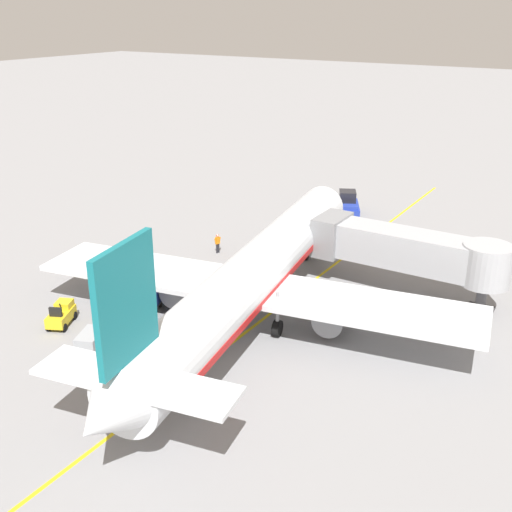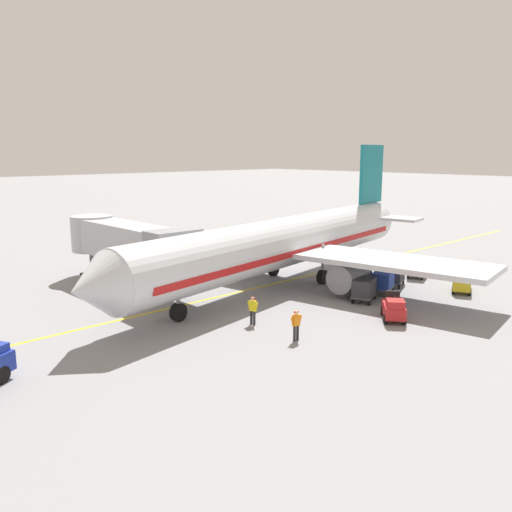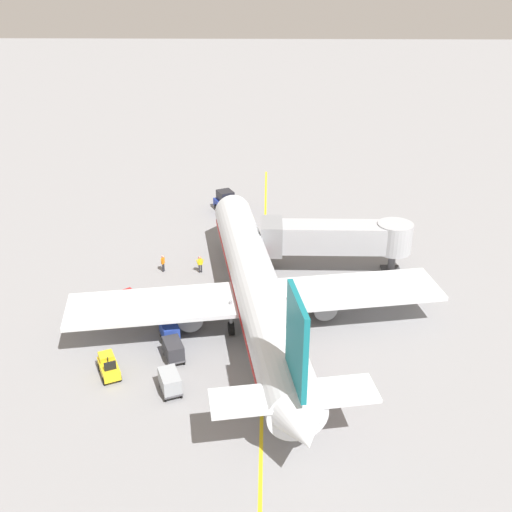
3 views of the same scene
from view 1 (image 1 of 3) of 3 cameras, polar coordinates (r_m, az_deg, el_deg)
The scene contains 13 objects.
ground_plane at distance 41.88m, azimuth -0.04°, elevation -6.32°, with size 400.00×400.00×0.00m, color gray.
gate_lead_in_line at distance 41.88m, azimuth -0.04°, elevation -6.32°, with size 0.24×80.00×0.01m, color gold.
parked_airliner at distance 41.35m, azimuth -0.17°, elevation -1.80°, with size 30.45×37.22×10.63m.
jet_bridge at distance 46.30m, azimuth 13.72°, elevation 0.57°, with size 14.24×3.50×4.98m.
pushback_tractor at distance 63.71m, azimuth 8.38°, elevation 4.58°, with size 3.95×4.92×2.40m.
baggage_tug_lead at distance 49.60m, azimuth -9.66°, elevation -1.07°, with size 2.51×2.69×1.62m.
baggage_tug_trailing at distance 43.62m, azimuth -17.39°, elevation -5.14°, with size 2.16×2.77×1.62m.
baggage_cart_front at distance 45.81m, azimuth -7.94°, elevation -2.63°, with size 2.02×2.95×1.58m.
baggage_cart_second_in_train at distance 43.80m, azimuth -9.84°, elevation -3.95°, with size 2.02×2.95×1.58m.
baggage_cart_third_in_train at distance 41.73m, azimuth -11.43°, elevation -5.44°, with size 2.02×2.95×1.58m.
baggage_cart_tail_end at distance 39.24m, azimuth -14.87°, elevation -7.63°, with size 2.02×2.95×1.58m.
ground_crew_wing_walker at distance 51.59m, azimuth -0.38°, elevation 0.46°, with size 0.72×0.33×1.69m.
ground_crew_loader at distance 53.57m, azimuth -3.54°, elevation 1.25°, with size 0.32×0.72×1.69m.
Camera 1 is at (19.51, -31.32, 19.80)m, focal length 43.68 mm.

